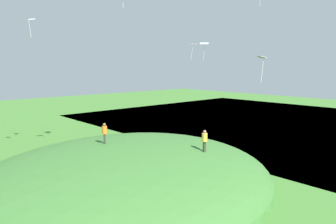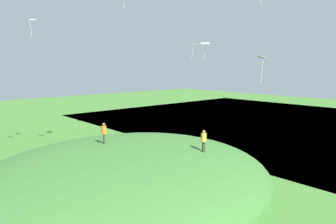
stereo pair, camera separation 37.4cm
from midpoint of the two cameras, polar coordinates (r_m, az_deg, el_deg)
The scene contains 10 objects.
ground_plane at distance 32.73m, azimuth 2.97°, elevation -9.44°, with size 160.00×160.00×0.00m, color #42792F.
lake_water at distance 58.42m, azimuth 25.31°, elevation -2.50°, with size 55.25×80.00×0.40m, color #325787.
grass_hill at distance 27.63m, azimuth -7.73°, elevation -12.94°, with size 27.98×23.91×7.05m, color #3B6F31.
person_watching_kites at distance 26.70m, azimuth -11.49°, elevation -3.43°, with size 0.53×0.53×1.80m.
person_near_shore at distance 25.68m, azimuth 7.11°, elevation -4.91°, with size 0.49×0.49×1.85m.
kite_3 at distance 36.39m, azimuth -23.75°, elevation 15.26°, with size 0.79×0.83×1.97m.
kite_5 at distance 36.58m, azimuth 4.98°, elevation 12.41°, with size 0.91×0.65×1.92m.
kite_7 at distance 27.76m, azimuth 17.46°, elevation 9.45°, with size 1.07×1.14×2.29m.
kite_12 at distance 40.65m, azimuth 7.21°, elevation 12.46°, with size 1.27×1.33×2.26m.
mooring_post at distance 34.22m, azimuth 9.81°, elevation -7.55°, with size 0.14×0.14×1.39m, color brown.
Camera 2 is at (21.80, 22.26, 10.01)m, focal length 32.63 mm.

